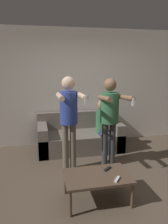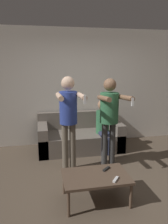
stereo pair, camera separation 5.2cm
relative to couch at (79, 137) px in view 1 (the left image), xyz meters
The scene contains 9 objects.
ground_plane 1.65m from the couch, 85.99° to the right, with size 14.00×14.00×0.00m, color brown.
wall_back 1.19m from the couch, 76.77° to the left, with size 6.40×0.06×2.70m.
couch is the anchor object (origin of this frame).
person_standing_left 1.33m from the couch, 110.46° to the right, with size 0.43×0.76×1.69m.
person_standing_right 1.31m from the couch, 69.46° to the right, with size 0.45×0.75×1.65m.
person_seated 0.64m from the couch, 24.55° to the right, with size 0.29×0.52×1.14m.
coffee_table 1.98m from the couch, 93.75° to the right, with size 0.91×0.60×0.39m.
remote_near 2.16m from the couch, 87.46° to the right, with size 0.12×0.14×0.02m.
remote_far 1.85m from the couch, 88.11° to the right, with size 0.14×0.13×0.02m.
Camera 1 is at (-1.00, -3.01, 1.89)m, focal length 35.00 mm.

